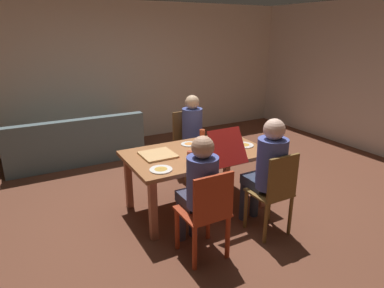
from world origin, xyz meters
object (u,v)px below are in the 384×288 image
Objects in this scene: plate_0 at (227,139)px; plate_3 at (161,169)px; chair_0 at (275,191)px; couch at (75,145)px; person_2 at (199,185)px; dining_table at (196,159)px; chair_1 at (189,141)px; plate_2 at (189,144)px; plate_1 at (244,145)px; person_1 at (194,131)px; drinking_glass_1 at (190,157)px; chair_2 at (207,213)px; drinking_glass_2 at (202,134)px; drinking_glass_0 at (238,146)px; pizza_box_0 at (158,155)px; person_0 at (267,166)px; pizza_box_1 at (215,153)px.

plate_0 is 1.29m from plate_3.
chair_0 reaches higher than couch.
person_2 is at bearing -135.48° from plate_0.
chair_1 is at bearing 66.13° from dining_table.
plate_0 is at bearing -53.81° from couch.
person_2 reaches higher than dining_table.
plate_1 is at bearing -31.98° from plate_2.
plate_0 is (0.18, -0.58, 0.02)m from person_1.
person_2 is at bearing -108.69° from drinking_glass_1.
chair_2 is at bearing -131.63° from plate_0.
plate_2 is at bearing -63.56° from couch.
drinking_glass_2 is at bearing 51.04° from drinking_glass_1.
person_1 is 1.35× the size of chair_2.
dining_table is at bearing -67.32° from couch.
drinking_glass_0 is (0.04, 0.71, 0.27)m from chair_0.
drinking_glass_2 reaches higher than pizza_box_0.
plate_3 is at bearing 111.52° from person_2.
plate_1 is 2.02× the size of drinking_glass_2.
person_2 is 3.24m from couch.
plate_0 is 0.30m from plate_1.
person_0 is at bearing -93.55° from drinking_glass_0.
person_0 is 0.87m from chair_2.
chair_0 is 2.51× the size of pizza_box_0.
chair_0 is 1.17m from plate_0.
plate_2 is 0.86m from plate_3.
chair_2 reaches higher than plate_3.
chair_2 is 1.04m from pizza_box_0.
chair_0 is at bearing -73.00° from plate_2.
dining_table is 11.73× the size of drinking_glass_1.
chair_2 reaches higher than drinking_glass_1.
drinking_glass_0 reaches higher than dining_table.
chair_0 is at bearing -90.00° from chair_1.
chair_0 is 0.96m from drinking_glass_1.
drinking_glass_0 is at bearing 7.48° from pizza_box_1.
chair_0 reaches higher than plate_0.
chair_2 is at bearing -104.65° from drinking_glass_1.
person_2 reaches higher than plate_1.
person_2 is (0.00, 0.14, 0.23)m from chair_2.
pizza_box_0 is 2.64× the size of drinking_glass_1.
drinking_glass_2 is at bearing 121.57° from plate_1.
drinking_glass_0 is at bearing 33.16° from person_2.
drinking_glass_1 is (-0.66, 0.63, 0.28)m from chair_0.
plate_0 is at bearing 81.15° from chair_0.
pizza_box_0 is at bearing -158.17° from drinking_glass_2.
drinking_glass_1 is at bearing -74.20° from couch.
person_1 reaches higher than pizza_box_1.
dining_table is at bearing 114.48° from chair_0.
plate_2 is 0.31m from drinking_glass_2.
chair_0 is at bearing -0.58° from chair_2.
drinking_glass_2 is at bearing 61.15° from chair_2.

